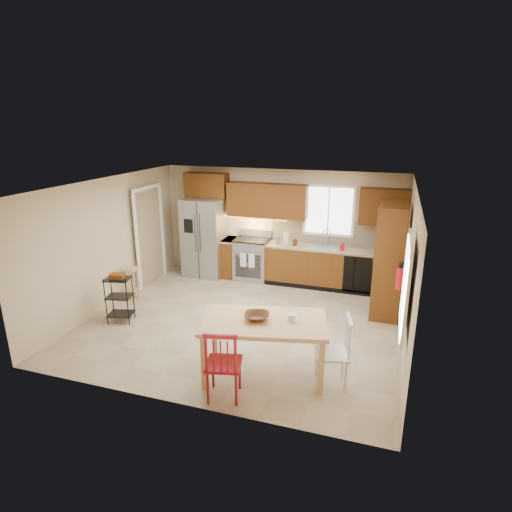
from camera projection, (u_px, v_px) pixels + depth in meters
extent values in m
plane|color=tan|center=(243.00, 321.00, 7.82)|extent=(5.50, 5.50, 0.00)
cube|color=silver|center=(242.00, 185.00, 7.07)|extent=(5.50, 5.00, 0.02)
cube|color=#CCB793|center=(280.00, 225.00, 9.71)|extent=(5.50, 0.02, 2.50)
cube|color=#CCB793|center=(173.00, 316.00, 5.18)|extent=(5.50, 0.02, 2.50)
cube|color=#CCB793|center=(109.00, 243.00, 8.26)|extent=(0.02, 5.00, 2.50)
cube|color=#CCB793|center=(409.00, 273.00, 6.63)|extent=(0.02, 5.00, 2.50)
cube|color=gray|center=(205.00, 237.00, 9.97)|extent=(0.92, 0.75, 1.82)
cube|color=gray|center=(252.00, 260.00, 9.83)|extent=(0.76, 0.63, 0.92)
cube|color=#633512|center=(230.00, 257.00, 10.00)|extent=(0.30, 0.60, 0.90)
cube|color=#633512|center=(333.00, 268.00, 9.30)|extent=(2.92, 0.60, 0.90)
cube|color=black|center=(358.00, 275.00, 8.87)|extent=(0.60, 0.02, 0.78)
cube|color=beige|center=(336.00, 233.00, 9.34)|extent=(2.92, 0.03, 0.55)
cube|color=#5D300F|center=(207.00, 185.00, 9.80)|extent=(1.00, 0.35, 0.55)
cube|color=#5D300F|center=(267.00, 200.00, 9.45)|extent=(1.80, 0.35, 0.75)
cube|color=#5D300F|center=(384.00, 207.00, 8.71)|extent=(1.00, 0.35, 0.75)
cube|color=white|center=(329.00, 211.00, 9.25)|extent=(1.12, 0.04, 1.12)
cube|color=gray|center=(325.00, 249.00, 9.23)|extent=(0.62, 0.46, 0.16)
cube|color=#FFBF66|center=(254.00, 217.00, 9.64)|extent=(1.60, 0.30, 0.01)
imported|color=red|center=(342.00, 246.00, 8.99)|extent=(0.09, 0.09, 0.19)
cylinder|color=silver|center=(286.00, 238.00, 9.38)|extent=(0.12, 0.12, 0.28)
cylinder|color=gray|center=(277.00, 240.00, 9.46)|extent=(0.11, 0.11, 0.18)
cylinder|color=#482A13|center=(295.00, 243.00, 9.32)|extent=(0.10, 0.10, 0.14)
cube|color=#633512|center=(388.00, 260.00, 7.87)|extent=(0.50, 0.95, 2.10)
cylinder|color=red|center=(400.00, 278.00, 6.85)|extent=(0.12, 0.12, 0.36)
cube|color=white|center=(406.00, 287.00, 5.55)|extent=(0.04, 1.02, 1.32)
cube|color=#8C7A59|center=(149.00, 237.00, 9.47)|extent=(0.04, 0.95, 2.10)
imported|color=#482A13|center=(257.00, 320.00, 5.97)|extent=(0.42, 0.42, 0.09)
cylinder|color=silver|center=(293.00, 319.00, 5.92)|extent=(0.17, 0.17, 0.16)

